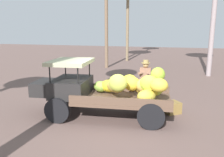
# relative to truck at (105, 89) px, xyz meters

# --- Properties ---
(ground_plane) EXTENTS (60.00, 60.00, 0.00)m
(ground_plane) POSITION_rel_truck_xyz_m (-0.39, 0.07, -0.92)
(ground_plane) COLOR brown
(truck) EXTENTS (4.57, 2.11, 1.83)m
(truck) POSITION_rel_truck_xyz_m (0.00, 0.00, 0.00)
(truck) COLOR black
(truck) RESTS_ON ground
(farmer) EXTENTS (0.53, 0.46, 1.69)m
(farmer) POSITION_rel_truck_xyz_m (-1.08, -1.64, 0.05)
(farmer) COLOR #4E5672
(farmer) RESTS_ON ground
(wooden_crate) EXTENTS (0.67, 0.66, 0.39)m
(wooden_crate) POSITION_rel_truck_xyz_m (-2.10, -0.89, -0.72)
(wooden_crate) COLOR olive
(wooden_crate) RESTS_ON ground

